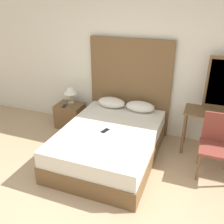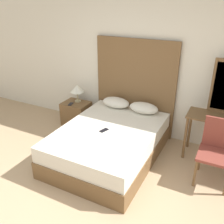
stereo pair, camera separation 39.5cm
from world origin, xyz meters
name	(u,v)px [view 2 (the right image)]	position (x,y,z in m)	size (l,w,h in m)	color
ground_plane	(56,216)	(0.00, 0.00, 0.00)	(16.00, 16.00, 0.00)	tan
wall_back	(137,63)	(0.00, 2.52, 1.35)	(10.00, 0.06, 2.70)	silver
bed	(109,143)	(0.00, 1.41, 0.27)	(1.47, 2.02, 0.54)	brown
headboard	(135,88)	(0.00, 2.45, 0.90)	(1.55, 0.05, 1.80)	brown
pillow_left	(116,102)	(-0.28, 2.22, 0.63)	(0.53, 0.30, 0.19)	silver
pillow_right	(144,108)	(0.28, 2.22, 0.63)	(0.53, 0.30, 0.19)	silver
phone_on_bed	(104,130)	(-0.04, 1.32, 0.54)	(0.11, 0.16, 0.01)	black
nightstand	(76,114)	(-1.15, 2.15, 0.24)	(0.53, 0.42, 0.48)	brown
table_lamp	(77,89)	(-1.16, 2.23, 0.75)	(0.28, 0.28, 0.35)	tan
phone_on_nightstand	(71,104)	(-1.20, 2.04, 0.49)	(0.11, 0.16, 0.01)	black
vanity_desk	(220,126)	(1.58, 2.14, 0.63)	(1.02, 0.46, 0.77)	brown
chair	(217,148)	(1.60, 1.62, 0.53)	(0.47, 0.47, 0.93)	brown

